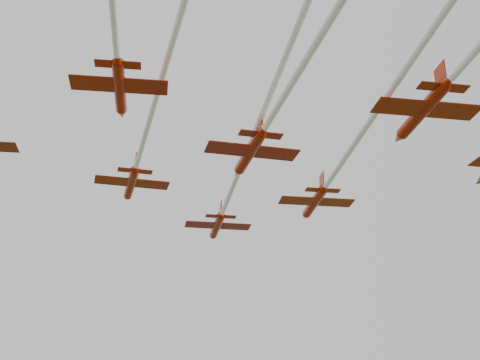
{
  "coord_description": "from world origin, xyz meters",
  "views": [
    {
      "loc": [
        -9.63,
        -72.04,
        25.96
      ],
      "look_at": [
        -3.95,
        -0.43,
        55.55
      ],
      "focal_mm": 50.0,
      "sensor_mm": 36.0,
      "label": 1
    }
  ],
  "objects": [
    {
      "name": "jet_lead",
      "position": [
        -4.31,
        4.56,
        56.99
      ],
      "size": [
        9.78,
        65.01,
        2.85
      ],
      "rotation": [
        0.0,
        0.0,
        0.08
      ],
      "color": "#A51702"
    },
    {
      "name": "jet_row2_left",
      "position": [
        -14.27,
        -9.65,
        57.32
      ],
      "size": [
        14.8,
        62.04,
        2.74
      ],
      "rotation": [
        0.0,
        0.0,
        0.18
      ],
      "color": "#A51702"
    },
    {
      "name": "jet_row2_right",
      "position": [
        6.7,
        -8.83,
        55.25
      ],
      "size": [
        9.33,
        58.89,
        2.77
      ],
      "rotation": [
        0.0,
        0.0,
        0.06
      ],
      "color": "#A51702"
    },
    {
      "name": "jet_row3_mid",
      "position": [
        -1.4,
        -22.18,
        55.33
      ],
      "size": [
        13.34,
        58.29,
        2.92
      ],
      "rotation": [
        0.0,
        0.0,
        0.16
      ],
      "color": "#A51702"
    },
    {
      "name": "jet_row4_right",
      "position": [
        11.49,
        -29.32,
        54.31
      ],
      "size": [
        9.7,
        44.62,
        2.86
      ],
      "rotation": [
        0.0,
        0.0,
        0.08
      ],
      "color": "#A51702"
    }
  ]
}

